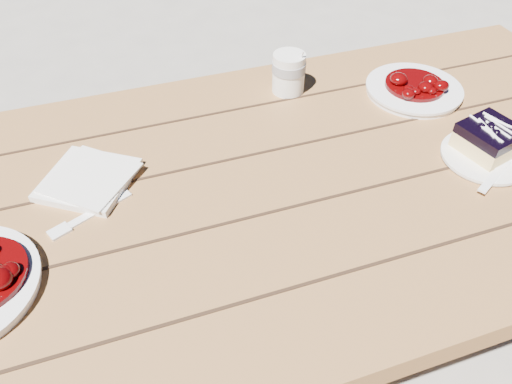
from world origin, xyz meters
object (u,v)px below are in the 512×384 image
object	(u,v)px
picnic_table	(191,257)
coffee_cup	(289,73)
dessert_plate	(485,157)
second_plate	(414,90)
blueberry_cake	(489,138)

from	to	relation	value
picnic_table	coffee_cup	size ratio (longest dim) A/B	21.97
dessert_plate	second_plate	size ratio (longest dim) A/B	0.77
dessert_plate	blueberry_cake	bearing A→B (deg)	56.31
dessert_plate	coffee_cup	xyz separation A→B (m)	(-0.27, 0.35, 0.04)
blueberry_cake	second_plate	world-z (taller)	blueberry_cake
dessert_plate	second_plate	distance (m)	0.25
picnic_table	second_plate	bearing A→B (deg)	16.57
dessert_plate	second_plate	bearing A→B (deg)	90.86
blueberry_cake	coffee_cup	bearing A→B (deg)	115.81
picnic_table	dessert_plate	size ratio (longest dim) A/B	12.34
picnic_table	coffee_cup	distance (m)	0.46
blueberry_cake	coffee_cup	distance (m)	0.44
second_plate	dessert_plate	bearing A→B (deg)	-89.14
coffee_cup	dessert_plate	bearing A→B (deg)	-52.50
blueberry_cake	coffee_cup	xyz separation A→B (m)	(-0.28, 0.34, 0.01)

